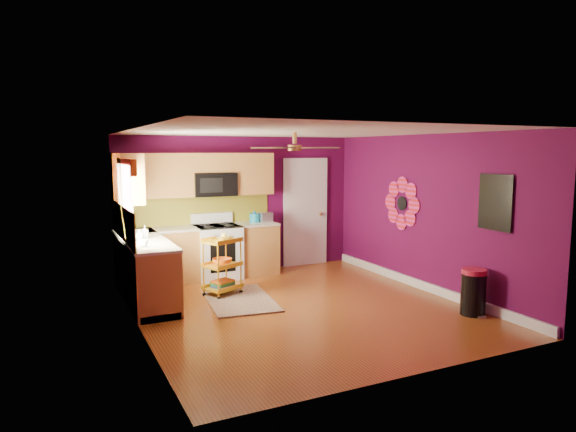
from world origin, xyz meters
TOP-DOWN VIEW (x-y plane):
  - ground at (0.00, 0.00)m, footprint 5.00×5.00m
  - room_envelope at (0.03, 0.00)m, footprint 4.54×5.04m
  - lower_cabinets at (-1.35, 1.82)m, footprint 2.81×2.31m
  - electric_range at (-0.55, 2.17)m, footprint 0.76×0.66m
  - upper_cabinetry at (-1.24, 2.17)m, footprint 2.80×2.30m
  - left_window at (-2.22, 1.05)m, footprint 0.08×1.35m
  - panel_door at (1.35, 2.47)m, footprint 0.95×0.11m
  - right_wall_art at (2.23, -0.34)m, footprint 0.04×2.74m
  - ceiling_fan at (0.00, 0.20)m, footprint 1.01×1.01m
  - shag_rug at (-0.68, 0.70)m, footprint 1.13×1.64m
  - rolling_cart at (-0.80, 1.10)m, footprint 0.65×0.58m
  - trash_can at (1.98, -1.32)m, footprint 0.43×0.43m
  - teal_kettle at (0.20, 2.26)m, footprint 0.18×0.18m
  - toaster at (0.40, 2.19)m, footprint 0.22×0.15m
  - soap_bottle_a at (-1.92, 1.38)m, footprint 0.08×0.09m
  - soap_bottle_b at (-2.02, 1.23)m, footprint 0.12×0.12m
  - counter_dish at (-1.92, 1.82)m, footprint 0.25×0.25m
  - counter_cup at (-2.07, 0.65)m, footprint 0.13×0.13m

SIDE VIEW (x-z plane):
  - ground at x=0.00m, z-range 0.00..0.00m
  - shag_rug at x=-0.68m, z-range 0.00..0.02m
  - trash_can at x=1.98m, z-range 0.00..0.64m
  - lower_cabinets at x=-1.35m, z-range -0.04..0.90m
  - electric_range at x=-0.55m, z-range -0.08..1.05m
  - rolling_cart at x=-0.80m, z-range 0.01..0.99m
  - counter_dish at x=-1.92m, z-range 0.94..1.00m
  - counter_cup at x=-2.07m, z-range 0.94..1.04m
  - soap_bottle_b at x=-2.02m, z-range 0.94..1.10m
  - teal_kettle at x=0.20m, z-range 0.92..1.13m
  - panel_door at x=1.35m, z-range -0.05..2.10m
  - toaster at x=0.40m, z-range 0.94..1.12m
  - soap_bottle_a at x=-1.92m, z-range 0.94..1.13m
  - right_wall_art at x=2.23m, z-range 0.92..1.96m
  - room_envelope at x=0.03m, z-range 0.37..2.89m
  - left_window at x=-2.22m, z-range 1.20..2.28m
  - upper_cabinetry at x=-1.24m, z-range 1.17..2.43m
  - ceiling_fan at x=0.00m, z-range 2.16..2.42m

